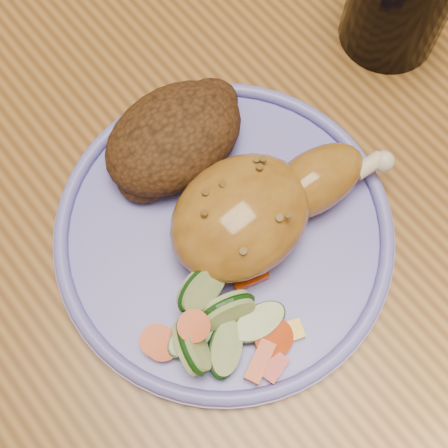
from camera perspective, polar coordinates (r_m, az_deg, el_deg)
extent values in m
plane|color=brown|center=(1.21, 2.20, -7.89)|extent=(4.00, 4.00, 0.00)
cube|color=brown|center=(0.52, 5.15, 9.53)|extent=(0.90, 1.40, 0.04)
cylinder|color=#4C2D16|center=(1.11, -17.17, 3.48)|extent=(0.04, 0.04, 0.41)
cylinder|color=#4C2D16|center=(1.17, -2.44, 13.86)|extent=(0.04, 0.04, 0.41)
cylinder|color=#6C69CE|center=(0.45, 0.00, -0.93)|extent=(0.24, 0.24, 0.01)
torus|color=#6C69CE|center=(0.44, 0.00, -0.45)|extent=(0.24, 0.24, 0.01)
ellipsoid|color=#A26C22|center=(0.42, 1.51, 0.67)|extent=(0.10, 0.08, 0.05)
ellipsoid|color=#A26C22|center=(0.44, 8.27, 3.88)|extent=(0.08, 0.05, 0.04)
sphere|color=beige|center=(0.45, 14.39, 5.56)|extent=(0.02, 0.02, 0.02)
ellipsoid|color=#402410|center=(0.45, -4.62, 7.88)|extent=(0.11, 0.08, 0.05)
ellipsoid|color=#402410|center=(0.47, -1.74, 10.63)|extent=(0.05, 0.04, 0.03)
ellipsoid|color=#402410|center=(0.45, -7.10, 4.40)|extent=(0.04, 0.04, 0.02)
cube|color=#A50A05|center=(0.42, 4.38, -12.76)|extent=(0.02, 0.02, 0.01)
cube|color=#E5A507|center=(0.42, 6.14, -9.75)|extent=(0.02, 0.02, 0.01)
cylinder|color=red|center=(0.42, -5.64, -10.88)|extent=(0.02, 0.02, 0.01)
cube|color=red|center=(0.43, 2.41, -4.98)|extent=(0.03, 0.02, 0.01)
cube|color=red|center=(0.41, 3.31, -12.47)|extent=(0.03, 0.02, 0.01)
cylinder|color=red|center=(0.42, 4.48, -10.27)|extent=(0.03, 0.03, 0.01)
cylinder|color=red|center=(0.40, -2.82, -9.33)|extent=(0.02, 0.02, 0.01)
cylinder|color=red|center=(0.42, -6.18, -10.56)|extent=(0.02, 0.02, 0.01)
cylinder|color=#A5B877|center=(0.40, -2.07, -5.81)|extent=(0.04, 0.04, 0.03)
cylinder|color=#A5B877|center=(0.42, -2.90, -10.06)|extent=(0.04, 0.04, 0.02)
cylinder|color=#A5B877|center=(0.41, 0.08, -11.32)|extent=(0.05, 0.05, 0.02)
cylinder|color=#A5B877|center=(0.42, 3.18, -8.97)|extent=(0.04, 0.04, 0.01)
cylinder|color=#A5B877|center=(0.40, -2.96, -11.06)|extent=(0.04, 0.04, 0.04)
cylinder|color=#A5B877|center=(0.41, 0.24, -7.89)|extent=(0.04, 0.03, 0.04)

